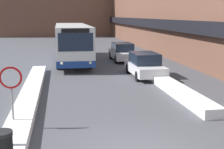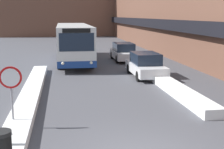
{
  "view_description": "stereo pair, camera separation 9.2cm",
  "coord_description": "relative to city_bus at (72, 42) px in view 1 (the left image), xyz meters",
  "views": [
    {
      "loc": [
        -2.12,
        -7.84,
        3.92
      ],
      "look_at": [
        -0.09,
        4.32,
        1.55
      ],
      "focal_mm": 50.0,
      "sensor_mm": 36.0,
      "label": 1
    },
    {
      "loc": [
        -2.03,
        -7.86,
        3.92
      ],
      "look_at": [
        -0.09,
        4.32,
        1.55
      ],
      "focal_mm": 50.0,
      "sensor_mm": 36.0,
      "label": 2
    }
  ],
  "objects": [
    {
      "name": "parked_car_front",
      "position": [
        4.3,
        -7.43,
        -0.93
      ],
      "size": [
        1.81,
        4.28,
        1.53
      ],
      "color": "silver",
      "rests_on": "ground_plane"
    },
    {
      "name": "building_row_right",
      "position": [
        11.07,
        5.34,
        2.56
      ],
      "size": [
        5.5,
        60.0,
        8.5
      ],
      "color": "brown",
      "rests_on": "ground_plane"
    },
    {
      "name": "snow_bank_right",
      "position": [
        4.7,
        -10.73,
        -1.47
      ],
      "size": [
        0.9,
        10.7,
        0.42
      ],
      "color": "silver",
      "rests_on": "ground_plane"
    },
    {
      "name": "trash_bin",
      "position": [
        -2.6,
        -18.53,
        -1.2
      ],
      "size": [
        0.59,
        0.59,
        0.95
      ],
      "color": "black",
      "rests_on": "ground_plane"
    },
    {
      "name": "stop_sign",
      "position": [
        -2.7,
        -15.74,
        -0.09
      ],
      "size": [
        0.76,
        0.08,
        2.2
      ],
      "color": "gray",
      "rests_on": "ground_plane"
    },
    {
      "name": "parked_car_back",
      "position": [
        4.3,
        -0.22,
        -0.93
      ],
      "size": [
        1.82,
        4.38,
        1.52
      ],
      "color": "silver",
      "rests_on": "ground_plane"
    },
    {
      "name": "city_bus",
      "position": [
        0.0,
        0.0,
        0.0
      ],
      "size": [
        2.63,
        12.38,
        3.09
      ],
      "color": "silver",
      "rests_on": "ground_plane"
    },
    {
      "name": "snow_bank_left",
      "position": [
        -2.5,
        -12.28,
        -1.52
      ],
      "size": [
        0.9,
        16.33,
        0.33
      ],
      "color": "silver",
      "rests_on": "ground_plane"
    }
  ]
}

